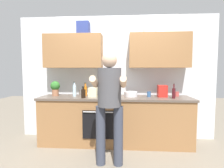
{
  "coord_description": "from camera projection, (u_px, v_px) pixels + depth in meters",
  "views": [
    {
      "loc": [
        0.18,
        -3.32,
        1.39
      ],
      "look_at": [
        -0.05,
        -0.1,
        1.15
      ],
      "focal_mm": 28.5,
      "sensor_mm": 36.0,
      "label": 1
    }
  ],
  "objects": [
    {
      "name": "bottle_oil",
      "position": [
        106.0,
        89.0,
        3.45
      ],
      "size": [
        0.08,
        0.08,
        0.33
      ],
      "color": "olive",
      "rests_on": "counter"
    },
    {
      "name": "person_standing",
      "position": [
        109.0,
        99.0,
        2.57
      ],
      "size": [
        0.49,
        0.45,
        1.65
      ],
      "color": "#383D4C",
      "rests_on": "ground"
    },
    {
      "name": "grocery_bag_crisps",
      "position": [
        162.0,
        91.0,
        3.34
      ],
      "size": [
        0.17,
        0.18,
        0.22
      ],
      "primitive_type": "cube",
      "rotation": [
        0.0,
        0.0,
        0.0
      ],
      "color": "red",
      "rests_on": "counter"
    },
    {
      "name": "potted_herb",
      "position": [
        55.0,
        87.0,
        3.47
      ],
      "size": [
        0.18,
        0.18,
        0.29
      ],
      "color": "#9E6647",
      "rests_on": "counter"
    },
    {
      "name": "bottle_hotsauce",
      "position": [
        116.0,
        92.0,
        3.39
      ],
      "size": [
        0.08,
        0.08,
        0.22
      ],
      "color": "red",
      "rests_on": "counter"
    },
    {
      "name": "bottle_soy",
      "position": [
        83.0,
        93.0,
        3.2
      ],
      "size": [
        0.08,
        0.08,
        0.21
      ],
      "color": "black",
      "rests_on": "counter"
    },
    {
      "name": "cup_tea",
      "position": [
        149.0,
        94.0,
        3.34
      ],
      "size": [
        0.07,
        0.07,
        0.1
      ],
      "primitive_type": "cylinder",
      "color": "#33598C",
      "rests_on": "counter"
    },
    {
      "name": "bottle_wine",
      "position": [
        174.0,
        93.0,
        3.14
      ],
      "size": [
        0.06,
        0.06,
        0.26
      ],
      "color": "#471419",
      "rests_on": "counter"
    },
    {
      "name": "bottle_water",
      "position": [
        74.0,
        90.0,
        3.4
      ],
      "size": [
        0.07,
        0.07,
        0.28
      ],
      "color": "silver",
      "rests_on": "counter"
    },
    {
      "name": "cup_ceramic",
      "position": [
        177.0,
        94.0,
        3.41
      ],
      "size": [
        0.08,
        0.08,
        0.09
      ],
      "primitive_type": "cylinder",
      "color": "#BF4C47",
      "rests_on": "counter"
    },
    {
      "name": "bottle_soda",
      "position": [
        102.0,
        92.0,
        3.21
      ],
      "size": [
        0.06,
        0.06,
        0.27
      ],
      "color": "#198C33",
      "rests_on": "counter"
    },
    {
      "name": "grocery_bag_rice",
      "position": [
        94.0,
        92.0,
        3.36
      ],
      "size": [
        0.18,
        0.2,
        0.17
      ],
      "primitive_type": "cube",
      "rotation": [
        0.0,
        0.0,
        -0.11
      ],
      "color": "beige",
      "rests_on": "counter"
    },
    {
      "name": "bottle_juice",
      "position": [
        85.0,
        90.0,
        3.48
      ],
      "size": [
        0.06,
        0.06,
        0.26
      ],
      "color": "orange",
      "rests_on": "counter"
    },
    {
      "name": "knife_block",
      "position": [
        117.0,
        91.0,
        3.2
      ],
      "size": [
        0.1,
        0.14,
        0.31
      ],
      "color": "brown",
      "rests_on": "counter"
    },
    {
      "name": "mixing_bowl",
      "position": [
        131.0,
        94.0,
        3.39
      ],
      "size": [
        0.25,
        0.25,
        0.1
      ],
      "primitive_type": "cylinder",
      "color": "silver",
      "rests_on": "counter"
    },
    {
      "name": "cup_stoneware",
      "position": [
        81.0,
        92.0,
        3.6
      ],
      "size": [
        0.07,
        0.07,
        0.11
      ],
      "primitive_type": "cylinder",
      "color": "slate",
      "rests_on": "counter"
    },
    {
      "name": "ground_plane",
      "position": [
        115.0,
        143.0,
        3.42
      ],
      "size": [
        12.0,
        12.0,
        0.0
      ],
      "primitive_type": "plane",
      "color": "#756B5B"
    },
    {
      "name": "back_wall_unit",
      "position": [
        116.0,
        66.0,
        3.58
      ],
      "size": [
        4.0,
        0.38,
        2.5
      ],
      "color": "silver",
      "rests_on": "ground"
    },
    {
      "name": "counter",
      "position": [
        115.0,
        120.0,
        3.39
      ],
      "size": [
        2.84,
        0.67,
        0.9
      ],
      "color": "olive",
      "rests_on": "ground"
    }
  ]
}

